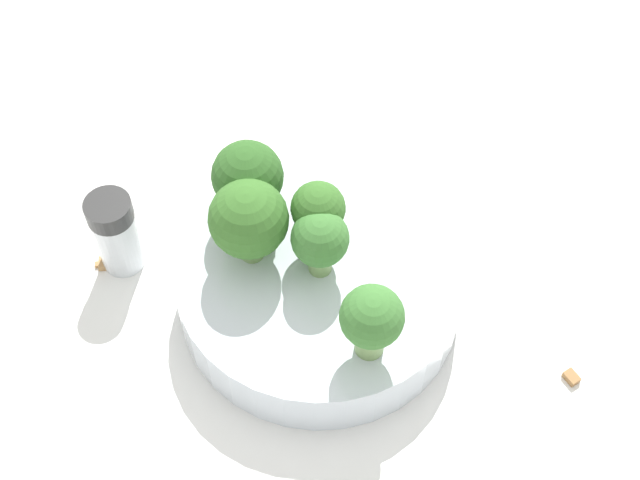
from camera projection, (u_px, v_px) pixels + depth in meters
The scene contains 11 objects.
ground_plane at pixel (320, 301), 0.58m from camera, with size 3.00×3.00×0.00m, color white.
bowl at pixel (320, 285), 0.57m from camera, with size 0.18×0.18×0.04m, color silver.
broccoli_floret_0 at pixel (372, 320), 0.49m from camera, with size 0.04×0.04×0.05m.
broccoli_floret_1 at pixel (327, 242), 0.53m from camera, with size 0.04×0.04×0.05m.
broccoli_floret_2 at pixel (249, 220), 0.53m from camera, with size 0.05×0.05×0.06m.
broccoli_floret_3 at pixel (318, 211), 0.53m from camera, with size 0.03×0.03×0.05m.
broccoli_floret_4 at pixel (248, 178), 0.55m from camera, with size 0.04×0.04×0.06m.
pepper_shaker at pixel (116, 233), 0.58m from camera, with size 0.03×0.03×0.06m.
almond_crumb_0 at pixel (103, 262), 0.60m from camera, with size 0.01×0.01×0.01m, color #AD7F4C.
almond_crumb_1 at pixel (99, 263), 0.60m from camera, with size 0.01×0.00×0.01m, color #AD7F4C.
almond_crumb_2 at pixel (572, 376), 0.55m from camera, with size 0.01×0.01×0.01m, color olive.
Camera 1 is at (0.11, 0.28, 0.50)m, focal length 50.00 mm.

